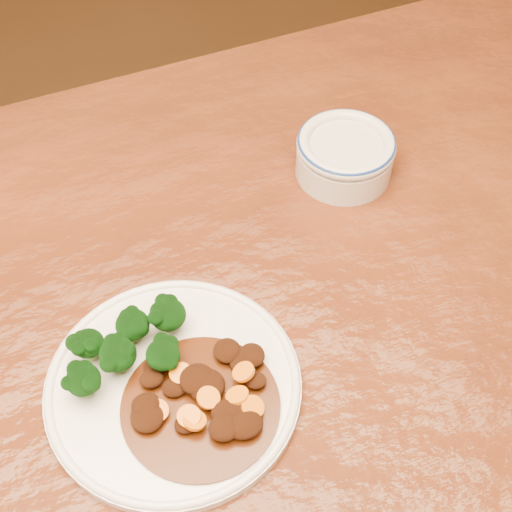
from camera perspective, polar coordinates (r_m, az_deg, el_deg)
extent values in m
cube|color=#5D2910|center=(0.68, -10.17, -11.82)|extent=(1.60, 1.09, 0.04)
cylinder|color=#3E1E0F|center=(1.40, 15.21, 4.80)|extent=(0.06, 0.06, 0.71)
cylinder|color=white|center=(0.66, -6.61, -10.31)|extent=(0.23, 0.23, 0.01)
torus|color=white|center=(0.65, -6.65, -10.09)|extent=(0.23, 0.23, 0.01)
cylinder|color=#6E934C|center=(0.67, -9.65, -6.23)|extent=(0.01, 0.01, 0.01)
ellipsoid|color=black|center=(0.66, -9.85, -5.44)|extent=(0.03, 0.03, 0.03)
cylinder|color=#6E934C|center=(0.68, -6.90, -5.52)|extent=(0.01, 0.01, 0.01)
ellipsoid|color=black|center=(0.66, -7.05, -4.68)|extent=(0.03, 0.03, 0.03)
cylinder|color=#6E934C|center=(0.65, -7.31, -8.58)|extent=(0.01, 0.01, 0.01)
ellipsoid|color=black|center=(0.64, -7.46, -7.82)|extent=(0.03, 0.03, 0.02)
cylinder|color=#6E934C|center=(0.65, -13.38, -10.32)|extent=(0.01, 0.01, 0.01)
ellipsoid|color=black|center=(0.64, -13.65, -9.60)|extent=(0.03, 0.03, 0.02)
cylinder|color=#6E934C|center=(0.66, -10.76, -8.53)|extent=(0.01, 0.01, 0.01)
ellipsoid|color=black|center=(0.65, -10.99, -7.73)|extent=(0.03, 0.03, 0.03)
cylinder|color=#6E934C|center=(0.67, -13.03, -7.55)|extent=(0.01, 0.01, 0.01)
ellipsoid|color=black|center=(0.66, -13.28, -6.82)|extent=(0.03, 0.03, 0.02)
cylinder|color=#401A06|center=(0.64, -4.46, -11.88)|extent=(0.14, 0.14, 0.00)
ellipsoid|color=black|center=(0.64, -3.98, -10.29)|extent=(0.03, 0.03, 0.02)
ellipsoid|color=black|center=(0.63, -2.15, -12.11)|extent=(0.02, 0.02, 0.01)
ellipsoid|color=black|center=(0.63, -8.69, -12.58)|extent=(0.03, 0.03, 0.01)
ellipsoid|color=black|center=(0.61, -2.56, -13.57)|extent=(0.03, 0.02, 0.01)
ellipsoid|color=black|center=(0.65, -1.19, -8.52)|extent=(0.02, 0.02, 0.01)
ellipsoid|color=black|center=(0.62, -5.65, -13.22)|extent=(0.02, 0.02, 0.01)
ellipsoid|color=black|center=(0.65, -2.32, -7.57)|extent=(0.03, 0.03, 0.01)
ellipsoid|color=black|center=(0.65, -8.36, -9.67)|extent=(0.02, 0.02, 0.01)
ellipsoid|color=black|center=(0.64, -4.77, -9.79)|extent=(0.03, 0.03, 0.02)
ellipsoid|color=black|center=(0.64, -6.48, -10.38)|extent=(0.02, 0.02, 0.01)
ellipsoid|color=black|center=(0.62, -2.29, -12.33)|extent=(0.03, 0.02, 0.01)
ellipsoid|color=black|center=(0.63, -8.80, -11.68)|extent=(0.03, 0.02, 0.01)
ellipsoid|color=black|center=(0.65, -8.17, -8.77)|extent=(0.02, 0.02, 0.01)
ellipsoid|color=black|center=(0.64, 0.01, -9.96)|extent=(0.02, 0.02, 0.01)
ellipsoid|color=black|center=(0.62, -0.95, -13.36)|extent=(0.03, 0.03, 0.02)
ellipsoid|color=black|center=(0.65, -0.33, -7.93)|extent=(0.02, 0.03, 0.01)
cylinder|color=#D6640B|center=(0.63, -1.01, -9.25)|extent=(0.03, 0.03, 0.01)
cylinder|color=#D6640B|center=(0.62, -5.39, -12.64)|extent=(0.03, 0.03, 0.01)
cylinder|color=#D6640B|center=(0.62, -1.08, -13.47)|extent=(0.03, 0.03, 0.01)
cylinder|color=#D6640B|center=(0.62, -0.27, -11.99)|extent=(0.02, 0.02, 0.01)
cylinder|color=#D6640B|center=(0.64, -6.04, -9.32)|extent=(0.02, 0.02, 0.01)
cylinder|color=#D6640B|center=(0.62, -1.50, -11.09)|extent=(0.03, 0.03, 0.01)
cylinder|color=#D6640B|center=(0.63, -7.93, -12.16)|extent=(0.02, 0.02, 0.01)
cylinder|color=#D6640B|center=(0.62, -3.84, -11.25)|extent=(0.03, 0.03, 0.01)
cylinder|color=#D6640B|center=(0.62, -4.95, -12.96)|extent=(0.02, 0.02, 0.01)
cylinder|color=beige|center=(0.82, 7.07, 7.58)|extent=(0.11, 0.11, 0.04)
cylinder|color=silver|center=(0.80, 7.21, 8.68)|extent=(0.08, 0.08, 0.01)
torus|color=beige|center=(0.80, 7.24, 8.87)|extent=(0.11, 0.11, 0.01)
torus|color=navy|center=(0.80, 7.26, 9.06)|extent=(0.11, 0.11, 0.01)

